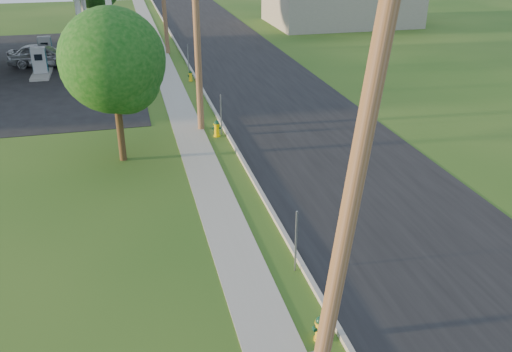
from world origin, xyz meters
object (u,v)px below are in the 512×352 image
at_px(utility_pole_mid, 197,28).
at_px(hydrant_near, 320,328).
at_px(fuel_pump_se, 46,53).
at_px(hydrant_mid, 217,128).
at_px(car_silver, 43,55).
at_px(fuel_pump_ne, 40,65).
at_px(tree_verge, 115,65).
at_px(hydrant_far, 190,76).
at_px(price_pylon, 109,4).
at_px(utility_pole_near, 348,215).

relative_size(utility_pole_mid, hydrant_near, 13.52).
height_order(utility_pole_mid, fuel_pump_se, utility_pole_mid).
height_order(hydrant_mid, car_silver, car_silver).
distance_m(fuel_pump_ne, tree_verge, 17.27).
height_order(fuel_pump_ne, hydrant_mid, fuel_pump_ne).
xyz_separation_m(utility_pole_mid, fuel_pump_se, (-8.90, 17.00, -4.23)).
relative_size(hydrant_near, car_silver, 0.15).
xyz_separation_m(tree_verge, hydrant_far, (4.49, 12.33, -3.83)).
relative_size(utility_pole_mid, hydrant_mid, 11.76).
bearing_deg(price_pylon, fuel_pump_se, 113.50).
height_order(fuel_pump_se, hydrant_mid, fuel_pump_se).
height_order(utility_pole_near, hydrant_mid, utility_pole_near).
bearing_deg(hydrant_mid, car_silver, 119.32).
bearing_deg(car_silver, hydrant_near, -153.77).
distance_m(hydrant_near, car_silver, 32.96).
distance_m(fuel_pump_ne, hydrant_near, 30.27).
xyz_separation_m(utility_pole_near, fuel_pump_se, (-8.90, 35.00, -4.08)).
bearing_deg(utility_pole_mid, hydrant_mid, -64.66).
bearing_deg(utility_pole_near, car_silver, 104.88).
height_order(fuel_pump_se, car_silver, fuel_pump_se).
bearing_deg(hydrant_far, fuel_pump_se, 140.93).
bearing_deg(tree_verge, fuel_pump_se, 104.26).
distance_m(utility_pole_mid, hydrant_far, 10.32).
relative_size(utility_pole_near, hydrant_near, 13.09).
bearing_deg(hydrant_near, car_silver, 106.78).
bearing_deg(hydrant_mid, fuel_pump_se, 117.48).
height_order(hydrant_near, hydrant_mid, hydrant_mid).
bearing_deg(price_pylon, hydrant_mid, -56.32).
relative_size(price_pylon, car_silver, 1.43).
bearing_deg(utility_pole_mid, utility_pole_near, -90.00).
bearing_deg(price_pylon, hydrant_near, -78.21).
xyz_separation_m(hydrant_far, car_silver, (-9.69, 6.60, 0.47)).
xyz_separation_m(hydrant_mid, hydrant_far, (0.13, 10.42, -0.06)).
xyz_separation_m(fuel_pump_se, price_pylon, (5.00, -11.50, 4.71)).
relative_size(hydrant_near, hydrant_mid, 0.87).
bearing_deg(tree_verge, hydrant_near, -71.11).
distance_m(fuel_pump_ne, car_silver, 2.80).
distance_m(utility_pole_mid, price_pylon, 6.76).
bearing_deg(fuel_pump_ne, tree_verge, -72.40).
xyz_separation_m(utility_pole_mid, price_pylon, (-3.90, 5.50, 0.48)).
bearing_deg(price_pylon, hydrant_far, 38.79).
height_order(utility_pole_mid, price_pylon, utility_pole_mid).
bearing_deg(hydrant_mid, hydrant_far, 89.30).
bearing_deg(hydrant_near, utility_pole_near, -103.46).
bearing_deg(utility_pole_mid, hydrant_far, 85.62).
height_order(fuel_pump_se, price_pylon, price_pylon).
bearing_deg(hydrant_mid, hydrant_near, -90.16).
xyz_separation_m(utility_pole_near, hydrant_far, (0.71, 27.20, -4.46)).
distance_m(hydrant_far, car_silver, 11.73).
bearing_deg(utility_pole_near, fuel_pump_ne, 106.02).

